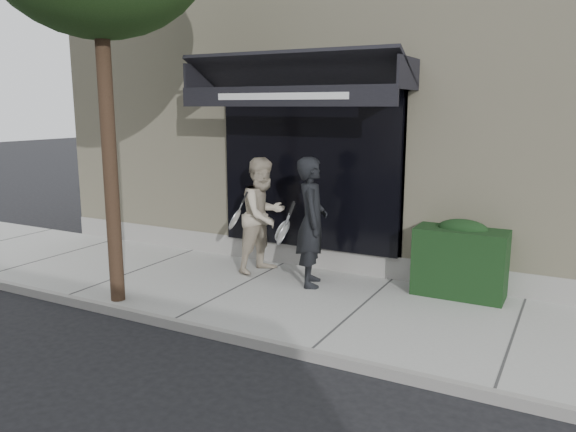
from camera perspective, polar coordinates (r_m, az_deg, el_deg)
The scene contains 7 objects.
ground at distance 7.96m, azimuth 7.18°, elevation -10.09°, with size 80.00×80.00×0.00m, color black.
sidewalk at distance 7.94m, azimuth 7.19°, elevation -9.68°, with size 20.00×3.00×0.12m, color #9C9C97.
curb at distance 6.62m, azimuth 2.25°, elevation -13.89°, with size 20.00×0.10×0.14m, color gray.
building_facade at distance 12.20m, azimuth 15.95°, elevation 10.07°, with size 14.30×8.04×5.64m.
hedge at distance 8.63m, azimuth 17.15°, elevation -4.22°, with size 1.30×0.70×1.14m.
pedestrian_front at distance 8.61m, azimuth 2.40°, elevation -0.62°, with size 0.83×0.95×2.00m.
pedestrian_back at distance 9.34m, azimuth -2.52°, elevation 0.08°, with size 0.94×1.09×1.93m.
Camera 1 is at (2.59, -6.96, 2.86)m, focal length 35.00 mm.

